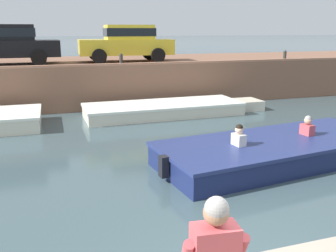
{
  "coord_description": "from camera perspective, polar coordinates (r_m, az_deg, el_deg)",
  "views": [
    {
      "loc": [
        -2.41,
        -2.87,
        3.05
      ],
      "look_at": [
        -0.14,
        4.02,
        1.19
      ],
      "focal_mm": 40.0,
      "sensor_mm": 36.0,
      "label": 1
    }
  ],
  "objects": [
    {
      "name": "far_wall_coping",
      "position": [
        14.74,
        -8.86,
        9.24
      ],
      "size": [
        60.0,
        0.24,
        0.08
      ],
      "primitive_type": "cube",
      "color": "#9F6C52",
      "rests_on": "far_quay_wall"
    },
    {
      "name": "ground_plane",
      "position": [
        9.45,
        -2.45,
        -4.43
      ],
      "size": [
        400.0,
        400.0,
        0.0
      ],
      "primitive_type": "plane",
      "color": "#3D5156"
    },
    {
      "name": "motorboat_passing",
      "position": [
        9.5,
        17.73,
        -3.26
      ],
      "size": [
        7.18,
        2.93,
        1.03
      ],
      "color": "navy",
      "rests_on": "ground"
    },
    {
      "name": "car_centre_yellow",
      "position": [
        16.58,
        -6.29,
        12.66
      ],
      "size": [
        4.02,
        2.01,
        1.54
      ],
      "color": "yellow",
      "rests_on": "far_quay_wall"
    },
    {
      "name": "car_left_inner_black",
      "position": [
        16.28,
        -23.9,
        11.53
      ],
      "size": [
        4.41,
        1.94,
        1.54
      ],
      "color": "black",
      "rests_on": "far_quay_wall"
    },
    {
      "name": "mooring_bollard_mid",
      "position": [
        14.93,
        -7.17,
        10.13
      ],
      "size": [
        0.15,
        0.15,
        0.45
      ],
      "color": "#2D2B28",
      "rests_on": "far_quay_wall"
    },
    {
      "name": "far_quay_wall",
      "position": [
        17.66,
        -10.32,
        7.06
      ],
      "size": [
        60.0,
        6.0,
        1.73
      ],
      "primitive_type": "cube",
      "color": "brown",
      "rests_on": "ground"
    },
    {
      "name": "boat_moored_central_cream",
      "position": [
        13.82,
        0.41,
        2.63
      ],
      "size": [
        6.84,
        2.04,
        0.47
      ],
      "color": "silver",
      "rests_on": "ground"
    },
    {
      "name": "mooring_bollard_east",
      "position": [
        17.95,
        17.37,
        10.3
      ],
      "size": [
        0.15,
        0.15,
        0.45
      ],
      "color": "#2D2B28",
      "rests_on": "far_quay_wall"
    }
  ]
}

